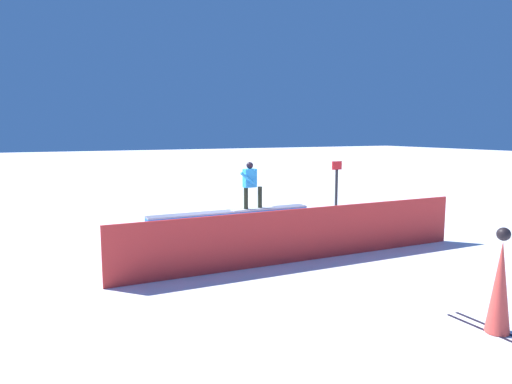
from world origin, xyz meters
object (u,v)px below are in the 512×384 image
snowboarder (251,183)px  trail_marker (336,187)px  grind_box (231,220)px  background_skier_right (500,285)px

snowboarder → trail_marker: bearing=-177.7°
grind_box → trail_marker: bearing=-178.2°
snowboarder → trail_marker: size_ratio=0.77×
grind_box → snowboarder: bearing=179.1°
background_skier_right → trail_marker: trail_marker is taller
grind_box → snowboarder: (-0.69, 0.01, 1.12)m
background_skier_right → snowboarder: bearing=-91.1°
trail_marker → grind_box: bearing=1.8°
grind_box → background_skier_right: size_ratio=3.27×
snowboarder → trail_marker: 3.46m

